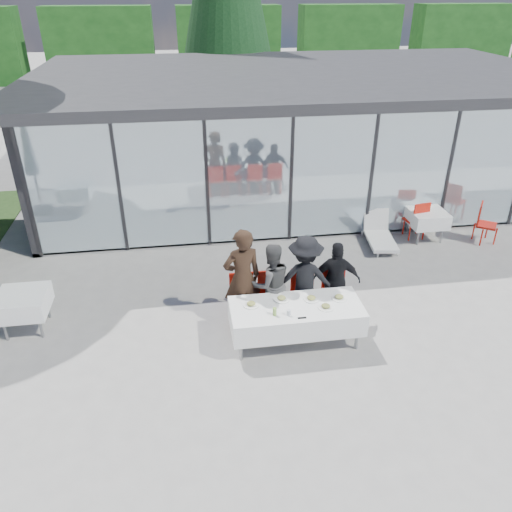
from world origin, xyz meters
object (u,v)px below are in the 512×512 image
(plate_d, at_px, (339,297))
(lounger, at_px, (379,233))
(diner_c, at_px, (305,279))
(plate_b, at_px, (282,299))
(dining_table, at_px, (296,316))
(plate_c, at_px, (311,298))
(plate_a, at_px, (251,304))
(diner_chair_c, at_px, (303,291))
(diner_chair_a, at_px, (242,296))
(plate_extra, at_px, (326,307))
(diner_b, at_px, (271,284))
(diner_a, at_px, (242,278))
(diner_d, at_px, (336,280))
(spare_chair_b, at_px, (418,219))
(spare_table_right, at_px, (427,218))
(diner_chair_b, at_px, (270,294))
(diner_chair_d, at_px, (334,289))
(juice_bottle, at_px, (275,312))
(spare_table_left, at_px, (23,303))
(spare_chair_a, at_px, (483,221))

(plate_d, xyz_separation_m, lounger, (2.04, 3.32, -0.52))
(diner_c, distance_m, plate_b, 0.70)
(dining_table, bearing_deg, plate_c, 27.45)
(plate_a, bearing_deg, lounger, 42.68)
(diner_chair_c, distance_m, plate_c, 0.64)
(diner_chair_a, bearing_deg, plate_extra, -33.67)
(diner_b, bearing_deg, diner_chair_c, 175.78)
(diner_chair_a, bearing_deg, dining_table, -41.81)
(plate_d, relative_size, plate_extra, 1.00)
(diner_a, height_order, diner_d, diner_a)
(spare_chair_b, bearing_deg, spare_table_right, -7.28)
(diner_chair_b, xyz_separation_m, diner_d, (1.22, -0.05, 0.22))
(dining_table, bearing_deg, diner_a, 140.26)
(diner_d, distance_m, plate_a, 1.76)
(diner_chair_a, xyz_separation_m, diner_b, (0.52, -0.05, 0.25))
(diner_chair_d, relative_size, plate_extra, 3.61)
(diner_chair_d, relative_size, plate_c, 3.61)
(diner_chair_b, xyz_separation_m, plate_a, (-0.44, -0.62, 0.24))
(diner_chair_a, relative_size, diner_b, 0.62)
(plate_b, bearing_deg, diner_chair_c, 45.30)
(diner_d, height_order, juice_bottle, diner_d)
(diner_d, relative_size, plate_b, 5.63)
(diner_chair_a, xyz_separation_m, diner_chair_b, (0.52, 0.00, 0.00))
(plate_a, height_order, spare_table_right, plate_a)
(juice_bottle, bearing_deg, diner_chair_c, 52.94)
(plate_d, distance_m, plate_extra, 0.39)
(diner_chair_a, bearing_deg, plate_c, -27.72)
(diner_chair_b, xyz_separation_m, plate_d, (1.10, -0.63, 0.24))
(spare_table_left, bearing_deg, spare_chair_b, 15.99)
(juice_bottle, distance_m, lounger, 4.90)
(diner_chair_d, height_order, plate_c, diner_chair_d)
(diner_chair_b, bearing_deg, diner_chair_a, 180.00)
(diner_c, distance_m, spare_table_right, 4.68)
(lounger, bearing_deg, spare_table_left, -162.73)
(dining_table, relative_size, lounger, 1.62)
(diner_b, xyz_separation_m, diner_chair_b, (0.00, 0.05, -0.25))
(diner_chair_c, distance_m, spare_chair_a, 5.56)
(diner_chair_b, relative_size, spare_chair_a, 1.00)
(diner_b, xyz_separation_m, plate_c, (0.62, -0.54, -0.02))
(diner_chair_a, relative_size, plate_a, 3.61)
(diner_chair_d, height_order, plate_b, diner_chair_d)
(diner_c, relative_size, spare_table_left, 1.96)
(diner_chair_a, relative_size, plate_b, 3.61)
(spare_table_left, bearing_deg, diner_a, -5.69)
(diner_a, distance_m, diner_chair_a, 0.42)
(diner_chair_a, distance_m, diner_chair_b, 0.52)
(dining_table, distance_m, spare_table_left, 4.86)
(spare_table_left, distance_m, spare_table_right, 9.10)
(diner_b, relative_size, plate_extra, 5.85)
(diner_chair_a, bearing_deg, diner_d, -1.73)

